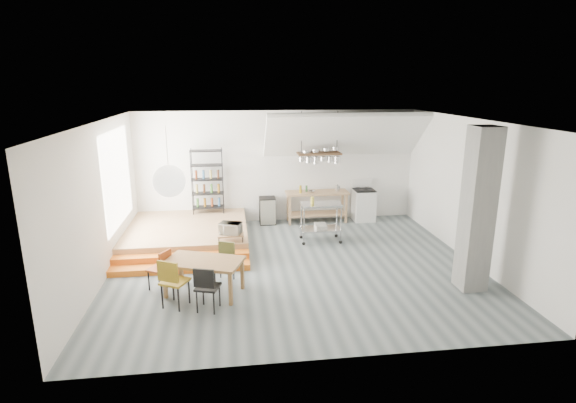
{
  "coord_description": "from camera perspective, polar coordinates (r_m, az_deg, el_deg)",
  "views": [
    {
      "loc": [
        -1.36,
        -9.19,
        3.97
      ],
      "look_at": [
        -0.05,
        0.8,
        1.28
      ],
      "focal_mm": 28.0,
      "sensor_mm": 36.0,
      "label": 1
    }
  ],
  "objects": [
    {
      "name": "microwave",
      "position": [
        10.46,
        -7.32,
        -3.39
      ],
      "size": [
        0.56,
        0.47,
        0.27
      ],
      "primitive_type": "imported",
      "rotation": [
        0.0,
        0.0,
        -0.34
      ],
      "color": "beige",
      "rests_on": "microwave_shelf"
    },
    {
      "name": "wall_back",
      "position": [
        12.98,
        -1.32,
        4.43
      ],
      "size": [
        8.0,
        0.04,
        3.2
      ],
      "primitive_type": "cube",
      "color": "silver",
      "rests_on": "ground"
    },
    {
      "name": "concrete_column",
      "position": [
        9.3,
        22.93,
        -1.03
      ],
      "size": [
        0.5,
        0.5,
        3.2
      ],
      "primitive_type": "cube",
      "color": "slate",
      "rests_on": "ground"
    },
    {
      "name": "rolling_cart",
      "position": [
        11.43,
        4.19,
        -1.97
      ],
      "size": [
        1.04,
        0.6,
        1.01
      ],
      "rotation": [
        0.0,
        0.0,
        -0.02
      ],
      "color": "silver",
      "rests_on": "ground"
    },
    {
      "name": "microwave_shelf",
      "position": [
        10.51,
        -7.29,
        -4.18
      ],
      "size": [
        0.6,
        0.4,
        0.16
      ],
      "color": "#A07B50",
      "rests_on": "platform"
    },
    {
      "name": "paper_lantern",
      "position": [
        8.57,
        -14.85,
        2.52
      ],
      "size": [
        0.6,
        0.6,
        0.6
      ],
      "primitive_type": "sphere",
      "color": "white",
      "rests_on": "ceiling"
    },
    {
      "name": "chair_red",
      "position": [
        9.19,
        -15.75,
        -7.9
      ],
      "size": [
        0.51,
        0.51,
        0.82
      ],
      "rotation": [
        0.0,
        0.0,
        -2.1
      ],
      "color": "#B34919",
      "rests_on": "ground"
    },
    {
      "name": "chair_mustard",
      "position": [
        8.39,
        -14.49,
        -9.52
      ],
      "size": [
        0.58,
        0.58,
        0.94
      ],
      "rotation": [
        0.0,
        0.0,
        2.66
      ],
      "color": "#9E7B1B",
      "rests_on": "ground"
    },
    {
      "name": "bowl",
      "position": [
        12.86,
        2.98,
        1.28
      ],
      "size": [
        0.23,
        0.23,
        0.05
      ],
      "primitive_type": "imported",
      "rotation": [
        0.0,
        0.0,
        0.21
      ],
      "color": "silver",
      "rests_on": "kitchen_counter"
    },
    {
      "name": "slope_ceiling",
      "position": [
        12.58,
        7.22,
        8.36
      ],
      "size": [
        4.4,
        1.44,
        1.32
      ],
      "primitive_type": "cube",
      "rotation": [
        -0.73,
        0.0,
        0.0
      ],
      "color": "white",
      "rests_on": "wall_back"
    },
    {
      "name": "wire_shelving",
      "position": [
        12.68,
        -10.2,
        2.69
      ],
      "size": [
        0.88,
        0.38,
        1.8
      ],
      "color": "black",
      "rests_on": "platform"
    },
    {
      "name": "ceiling",
      "position": [
        9.32,
        0.97,
        10.21
      ],
      "size": [
        8.0,
        7.0,
        0.02
      ],
      "primitive_type": "cube",
      "color": "white",
      "rests_on": "wall_back"
    },
    {
      "name": "platform",
      "position": [
        11.86,
        -12.61,
        -3.95
      ],
      "size": [
        3.0,
        3.0,
        0.4
      ],
      "primitive_type": "cube",
      "color": "#A07B50",
      "rests_on": "ground"
    },
    {
      "name": "chair_olive",
      "position": [
        9.33,
        -8.0,
        -7.18
      ],
      "size": [
        0.48,
        0.48,
        0.8
      ],
      "rotation": [
        0.0,
        0.0,
        -0.38
      ],
      "color": "brown",
      "rests_on": "ground"
    },
    {
      "name": "mini_fridge",
      "position": [
        12.94,
        -2.63,
        -1.14
      ],
      "size": [
        0.45,
        0.45,
        0.77
      ],
      "primitive_type": "cube",
      "color": "black",
      "rests_on": "ground"
    },
    {
      "name": "dining_table",
      "position": [
        8.79,
        -10.64,
        -7.79
      ],
      "size": [
        1.64,
        1.26,
        0.69
      ],
      "rotation": [
        0.0,
        0.0,
        -0.35
      ],
      "color": "olive",
      "rests_on": "ground"
    },
    {
      "name": "step_lower",
      "position": [
        10.09,
        -13.49,
        -8.23
      ],
      "size": [
        3.0,
        0.35,
        0.13
      ],
      "primitive_type": "cube",
      "color": "orange",
      "rests_on": "ground"
    },
    {
      "name": "kitchen_counter",
      "position": [
        13.02,
        3.69,
        0.04
      ],
      "size": [
        1.8,
        0.6,
        0.91
      ],
      "color": "#A07B50",
      "rests_on": "ground"
    },
    {
      "name": "chair_black",
      "position": [
        8.16,
        -10.34,
        -10.39
      ],
      "size": [
        0.49,
        0.49,
        0.86
      ],
      "rotation": [
        0.0,
        0.0,
        2.83
      ],
      "color": "black",
      "rests_on": "ground"
    },
    {
      "name": "wall_right",
      "position": [
        10.9,
        22.23,
        1.27
      ],
      "size": [
        0.04,
        7.0,
        3.2
      ],
      "primitive_type": "cube",
      "color": "silver",
      "rests_on": "ground"
    },
    {
      "name": "wall_left",
      "position": [
        9.85,
        -22.76,
        -0.16
      ],
      "size": [
        0.04,
        7.0,
        3.2
      ],
      "primitive_type": "cube",
      "color": "silver",
      "rests_on": "ground"
    },
    {
      "name": "floor",
      "position": [
        10.1,
        0.89,
        -8.19
      ],
      "size": [
        8.0,
        8.0,
        0.0
      ],
      "primitive_type": "plane",
      "color": "#545E61",
      "rests_on": "ground"
    },
    {
      "name": "pot_rack",
      "position": [
        12.53,
        4.11,
        5.76
      ],
      "size": [
        1.2,
        0.5,
        1.43
      ],
      "color": "#3F2919",
      "rests_on": "ceiling"
    },
    {
      "name": "stove",
      "position": [
        13.4,
        9.56,
        -0.35
      ],
      "size": [
        0.6,
        0.6,
        1.18
      ],
      "color": "white",
      "rests_on": "ground"
    },
    {
      "name": "step_upper",
      "position": [
        10.39,
        -13.32,
        -7.14
      ],
      "size": [
        3.0,
        0.35,
        0.27
      ],
      "primitive_type": "cube",
      "color": "orange",
      "rests_on": "ground"
    },
    {
      "name": "window_pane",
      "position": [
        11.22,
        -20.84,
        2.81
      ],
      "size": [
        0.02,
        2.5,
        2.2
      ],
      "primitive_type": "cube",
      "color": "white",
      "rests_on": "wall_left"
    }
  ]
}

